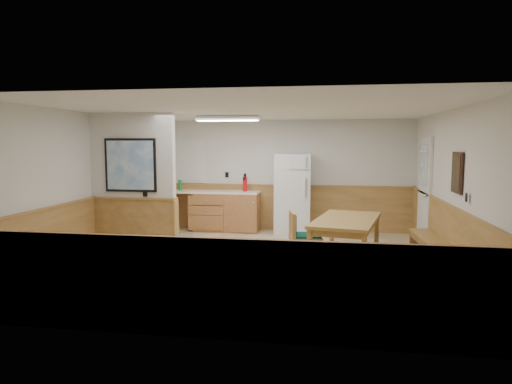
% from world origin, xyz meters
% --- Properties ---
extents(ground, '(6.00, 6.00, 0.00)m').
position_xyz_m(ground, '(0.00, 0.00, 0.00)').
color(ground, '#C0B38A').
rests_on(ground, ground).
extents(ceiling, '(6.00, 6.00, 0.02)m').
position_xyz_m(ceiling, '(0.00, 0.00, 2.50)').
color(ceiling, white).
rests_on(ceiling, back_wall).
extents(back_wall, '(6.00, 0.02, 2.50)m').
position_xyz_m(back_wall, '(0.00, 3.00, 1.25)').
color(back_wall, silver).
rests_on(back_wall, ground).
extents(right_wall, '(0.02, 6.00, 2.50)m').
position_xyz_m(right_wall, '(3.00, 0.00, 1.25)').
color(right_wall, silver).
rests_on(right_wall, ground).
extents(left_wall, '(0.02, 6.00, 2.50)m').
position_xyz_m(left_wall, '(-3.00, 0.00, 1.25)').
color(left_wall, silver).
rests_on(left_wall, ground).
extents(wainscot_back, '(6.00, 0.04, 1.00)m').
position_xyz_m(wainscot_back, '(0.00, 2.98, 0.50)').
color(wainscot_back, tan).
rests_on(wainscot_back, ground).
extents(wainscot_right, '(0.04, 6.00, 1.00)m').
position_xyz_m(wainscot_right, '(2.98, 0.00, 0.50)').
color(wainscot_right, tan).
rests_on(wainscot_right, ground).
extents(wainscot_left, '(0.04, 6.00, 1.00)m').
position_xyz_m(wainscot_left, '(-2.98, 0.00, 0.50)').
color(wainscot_left, tan).
rests_on(wainscot_left, ground).
extents(partition_wall, '(1.50, 0.20, 2.50)m').
position_xyz_m(partition_wall, '(-2.25, 0.19, 1.23)').
color(partition_wall, silver).
rests_on(partition_wall, ground).
extents(kitchen_counter, '(2.20, 0.61, 1.00)m').
position_xyz_m(kitchen_counter, '(-1.21, 2.68, 0.46)').
color(kitchen_counter, '#B36F3F').
rests_on(kitchen_counter, ground).
extents(exterior_door, '(0.07, 1.02, 2.15)m').
position_xyz_m(exterior_door, '(2.96, 1.90, 1.05)').
color(exterior_door, silver).
rests_on(exterior_door, ground).
extents(kitchen_window, '(0.80, 0.04, 1.00)m').
position_xyz_m(kitchen_window, '(-2.10, 2.98, 1.55)').
color(kitchen_window, silver).
rests_on(kitchen_window, back_wall).
extents(wall_painting, '(0.04, 0.50, 0.60)m').
position_xyz_m(wall_painting, '(2.97, -0.30, 1.55)').
color(wall_painting, '#351F15').
rests_on(wall_painting, right_wall).
extents(fluorescent_fixture, '(1.20, 0.30, 0.09)m').
position_xyz_m(fluorescent_fixture, '(-0.80, 1.30, 2.45)').
color(fluorescent_fixture, silver).
rests_on(fluorescent_fixture, ceiling).
extents(refrigerator, '(0.80, 0.74, 1.75)m').
position_xyz_m(refrigerator, '(0.35, 2.63, 0.87)').
color(refrigerator, white).
rests_on(refrigerator, ground).
extents(dining_table, '(1.28, 2.00, 0.75)m').
position_xyz_m(dining_table, '(1.42, 0.20, 0.66)').
color(dining_table, '#A77F3D').
rests_on(dining_table, ground).
extents(dining_bench, '(0.44, 1.74, 0.45)m').
position_xyz_m(dining_bench, '(2.79, 0.29, 0.35)').
color(dining_bench, '#A77F3D').
rests_on(dining_bench, ground).
extents(dining_chair, '(0.78, 0.61, 0.85)m').
position_xyz_m(dining_chair, '(0.66, 0.12, 0.49)').
color(dining_chair, '#A77F3D').
rests_on(dining_chair, ground).
extents(fire_extinguisher, '(0.12, 0.12, 0.40)m').
position_xyz_m(fire_extinguisher, '(-0.72, 2.70, 1.08)').
color(fire_extinguisher, red).
rests_on(fire_extinguisher, kitchen_counter).
extents(soap_bottle, '(0.10, 0.10, 0.24)m').
position_xyz_m(soap_bottle, '(-2.23, 2.69, 1.02)').
color(soap_bottle, '#167C35').
rests_on(soap_bottle, kitchen_counter).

